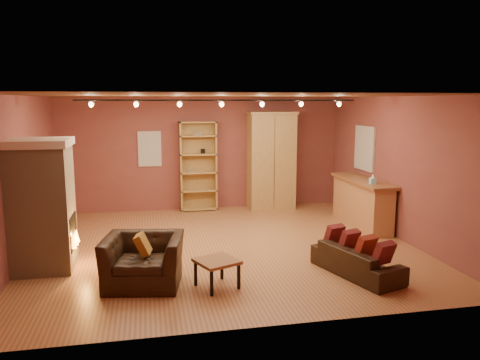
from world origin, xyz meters
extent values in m
plane|color=brown|center=(0.00, 0.00, 0.00)|extent=(7.00, 7.00, 0.00)
plane|color=brown|center=(0.00, 0.00, 2.80)|extent=(7.00, 7.00, 0.00)
cube|color=brown|center=(0.00, 3.25, 1.40)|extent=(7.00, 0.02, 2.80)
cube|color=brown|center=(-3.50, 0.00, 1.40)|extent=(0.02, 6.50, 2.80)
cube|color=brown|center=(3.50, 0.00, 1.40)|extent=(0.02, 6.50, 2.80)
cube|color=tan|center=(-3.05, -0.60, 1.00)|extent=(0.90, 0.90, 2.00)
cube|color=beige|center=(-3.05, -0.60, 2.06)|extent=(0.98, 0.98, 0.12)
cube|color=black|center=(-2.64, -0.60, 0.60)|extent=(0.10, 0.65, 0.55)
cone|color=orange|center=(-2.58, -0.60, 0.48)|extent=(0.10, 0.10, 0.22)
cube|color=beige|center=(-1.30, 3.23, 1.55)|extent=(0.56, 0.04, 0.86)
cube|color=tan|center=(-0.13, 3.23, 1.11)|extent=(0.91, 0.04, 2.22)
cube|color=tan|center=(-0.57, 3.07, 1.11)|extent=(0.04, 0.35, 2.22)
cube|color=tan|center=(0.30, 3.07, 1.11)|extent=(0.04, 0.35, 2.22)
cube|color=gray|center=(-0.28, 3.07, 0.99)|extent=(0.18, 0.12, 0.05)
cube|color=black|center=(-0.01, 3.07, 1.48)|extent=(0.10, 0.10, 0.12)
cube|color=tan|center=(-0.13, 3.07, 0.04)|extent=(0.91, 0.35, 0.04)
cube|color=tan|center=(-0.13, 3.07, 0.50)|extent=(0.91, 0.35, 0.03)
cube|color=tan|center=(-0.13, 3.07, 0.96)|extent=(0.91, 0.35, 0.03)
cube|color=tan|center=(-0.13, 3.07, 1.41)|extent=(0.91, 0.35, 0.04)
cube|color=tan|center=(-0.13, 3.07, 1.86)|extent=(0.91, 0.35, 0.04)
cube|color=tan|center=(-0.13, 3.07, 2.20)|extent=(0.91, 0.35, 0.04)
cube|color=tan|center=(1.70, 2.94, 1.19)|extent=(1.14, 0.62, 2.39)
cube|color=#935B35|center=(1.70, 2.63, 1.19)|extent=(0.02, 0.01, 2.29)
cube|color=tan|center=(1.70, 2.94, 2.42)|extent=(1.20, 0.68, 0.06)
cube|color=tan|center=(3.20, 0.88, 0.48)|extent=(0.46, 2.03, 0.97)
cube|color=#935B35|center=(3.20, 0.88, 1.00)|extent=(0.58, 2.15, 0.06)
cube|color=#96D0F1|center=(3.15, 0.32, 1.09)|extent=(0.14, 0.14, 0.13)
cone|color=white|center=(3.15, 0.32, 1.21)|extent=(0.08, 0.08, 0.10)
cube|color=beige|center=(3.47, 1.40, 1.65)|extent=(0.05, 0.90, 1.00)
imported|color=black|center=(1.80, -1.86, 0.31)|extent=(0.91, 1.63, 0.61)
cube|color=maroon|center=(1.97, -2.38, 0.51)|extent=(0.36, 0.31, 0.36)
cube|color=maroon|center=(1.86, -2.03, 0.51)|extent=(0.36, 0.31, 0.36)
cube|color=maroon|center=(1.75, -1.68, 0.51)|extent=(0.36, 0.31, 0.36)
cube|color=maroon|center=(1.64, -1.33, 0.51)|extent=(0.36, 0.31, 0.36)
imported|color=black|center=(-1.48, -1.60, 0.49)|extent=(1.24, 0.93, 0.99)
cube|color=#AC752C|center=(-1.48, -1.60, 0.62)|extent=(0.28, 0.34, 0.34)
cube|color=#935B35|center=(-0.43, -1.92, 0.40)|extent=(0.72, 0.72, 0.05)
cube|color=black|center=(-0.66, -2.15, 0.18)|extent=(0.05, 0.05, 0.37)
cube|color=black|center=(-0.20, -2.15, 0.18)|extent=(0.05, 0.05, 0.37)
cube|color=black|center=(-0.66, -1.69, 0.18)|extent=(0.05, 0.05, 0.37)
cube|color=black|center=(-0.20, -1.69, 0.18)|extent=(0.05, 0.05, 0.37)
cylinder|color=black|center=(0.00, 0.20, 2.72)|extent=(5.20, 0.03, 0.03)
sphere|color=#FFD88C|center=(-2.30, 0.20, 2.65)|extent=(0.09, 0.09, 0.09)
sphere|color=#FFD88C|center=(-1.53, 0.20, 2.65)|extent=(0.09, 0.09, 0.09)
sphere|color=#FFD88C|center=(-0.77, 0.20, 2.65)|extent=(0.09, 0.09, 0.09)
sphere|color=#FFD88C|center=(0.00, 0.20, 2.65)|extent=(0.09, 0.09, 0.09)
sphere|color=#FFD88C|center=(0.77, 0.20, 2.65)|extent=(0.09, 0.09, 0.09)
sphere|color=#FFD88C|center=(1.53, 0.20, 2.65)|extent=(0.09, 0.09, 0.09)
sphere|color=#FFD88C|center=(2.30, 0.20, 2.65)|extent=(0.09, 0.09, 0.09)
camera|label=1|loc=(-1.39, -8.38, 2.70)|focal=35.00mm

